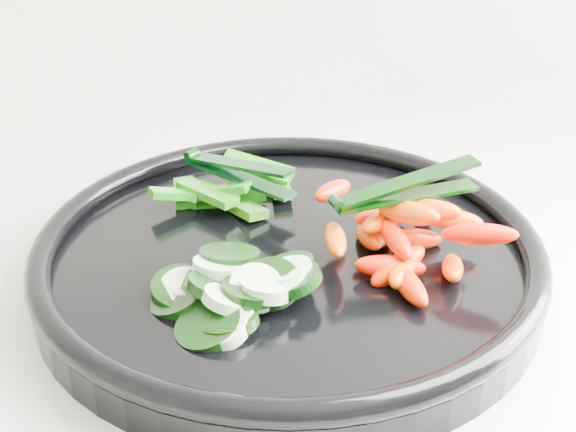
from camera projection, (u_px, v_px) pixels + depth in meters
name	position (u px, v px, depth m)	size (l,w,h in m)	color
veggie_tray	(288.00, 257.00, 0.59)	(0.47, 0.47, 0.04)	black
cucumber_pile	(229.00, 289.00, 0.53)	(0.13, 0.12, 0.04)	black
carrot_pile	(403.00, 235.00, 0.58)	(0.13, 0.14, 0.06)	#FF1500
pepper_pile	(226.00, 190.00, 0.66)	(0.13, 0.10, 0.03)	#11690A
tong_carrot	(402.00, 190.00, 0.57)	(0.11, 0.02, 0.02)	black
tong_pepper	(236.00, 170.00, 0.65)	(0.07, 0.10, 0.02)	black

